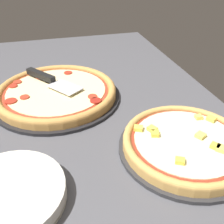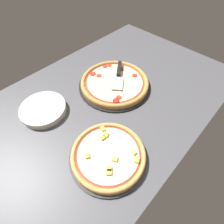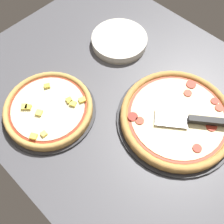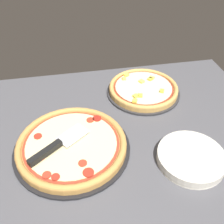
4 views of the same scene
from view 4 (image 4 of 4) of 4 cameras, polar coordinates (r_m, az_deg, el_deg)
name	(u,v)px [view 4 (image 4 of 4)]	position (r cm, az deg, el deg)	size (l,w,h in cm)	color
ground_plane	(92,142)	(101.17, -4.39, -6.62)	(148.02, 97.37, 3.60)	#4C4C51
pizza_pan_front	(72,148)	(96.86, -8.66, -7.80)	(42.01, 42.01, 1.00)	black
pizza_front	(72,144)	(95.32, -8.78, -6.96)	(39.49, 39.49, 3.18)	#C68E47
pizza_pan_back	(143,92)	(122.71, 6.78, 4.36)	(33.56, 33.56, 1.00)	#2D2D30
pizza_back	(143,88)	(121.50, 6.85, 5.16)	(31.55, 31.55, 3.47)	tan
serving_spatula	(52,148)	(92.05, -12.93, -7.69)	(21.81, 18.01, 2.00)	silver
plate_stack	(191,158)	(95.17, 16.80, -9.52)	(23.30, 23.30, 3.50)	silver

